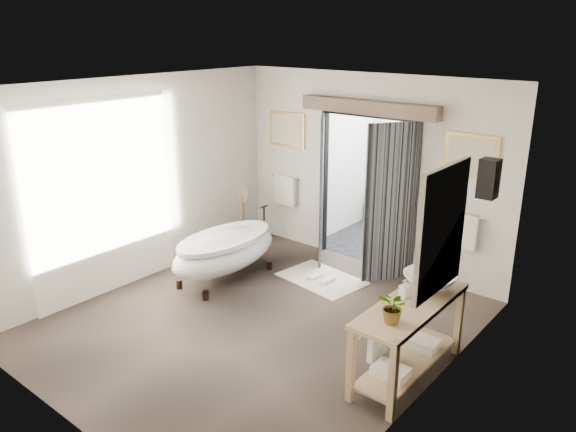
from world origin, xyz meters
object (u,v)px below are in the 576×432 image
at_px(clawfoot_tub, 225,250).
at_px(vanity, 406,333).
at_px(basin, 430,282).
at_px(rug, 322,279).

bearing_deg(clawfoot_tub, vanity, -9.18).
distance_m(clawfoot_tub, vanity, 3.22).
bearing_deg(basin, rug, 165.26).
xyz_separation_m(vanity, rug, (-2.07, 1.38, -0.50)).
distance_m(vanity, basin, 0.60).
bearing_deg(basin, vanity, -83.77).
distance_m(rug, basin, 2.50).
bearing_deg(vanity, clawfoot_tub, 170.82).
relative_size(vanity, basin, 2.82).
bearing_deg(clawfoot_tub, basin, -2.02).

